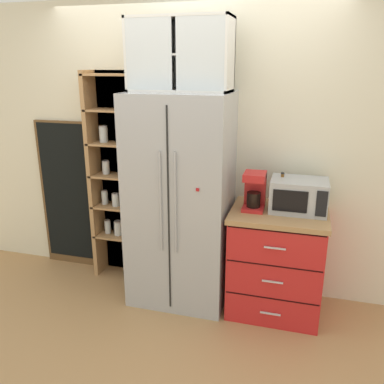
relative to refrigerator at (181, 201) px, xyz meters
The scene contains 11 objects.
ground_plane 0.90m from the refrigerator, 90.00° to the right, with size 10.66×10.66×0.00m, color tan.
wall_back_cream 0.52m from the refrigerator, 90.00° to the left, with size 4.96×0.10×2.55m, color silver.
refrigerator is the anchor object (origin of this frame).
pantry_shelf_column 0.75m from the refrigerator, 159.71° to the left, with size 0.53×0.26×1.97m.
counter_cabinet 0.94m from the refrigerator, ahead, with size 0.77×0.63×0.89m.
microwave 0.97m from the refrigerator, ahead, with size 0.44×0.33×0.26m.
coffee_maker 0.63m from the refrigerator, ahead, with size 0.17×0.20×0.31m.
mug_cream 0.83m from the refrigerator, ahead, with size 0.12×0.09×0.10m.
bottle_amber 0.84m from the refrigerator, ahead, with size 0.06×0.06×0.30m.
upper_cabinet 1.18m from the refrigerator, 90.00° to the left, with size 0.80×0.32×0.55m.
chalkboard_menu 1.32m from the refrigerator, 167.29° to the left, with size 0.60×0.04×1.50m.
Camera 1 is at (0.97, -3.02, 2.01)m, focal length 37.33 mm.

